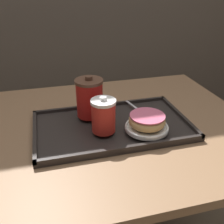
# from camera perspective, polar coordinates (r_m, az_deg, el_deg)

# --- Properties ---
(cafe_table) EXTENTS (1.03, 0.83, 0.75)m
(cafe_table) POSITION_cam_1_polar(r_m,az_deg,el_deg) (1.05, 0.07, -10.47)
(cafe_table) COLOR #846042
(cafe_table) RESTS_ON ground_plane
(serving_tray) EXTENTS (0.54, 0.32, 0.02)m
(serving_tray) POSITION_cam_1_polar(r_m,az_deg,el_deg) (0.92, 0.00, -3.11)
(serving_tray) COLOR #282321
(serving_tray) RESTS_ON cafe_table
(coffee_cup_front) EXTENTS (0.08, 0.08, 0.12)m
(coffee_cup_front) POSITION_cam_1_polar(r_m,az_deg,el_deg) (0.84, -1.87, -0.75)
(coffee_cup_front) COLOR red
(coffee_cup_front) RESTS_ON serving_tray
(coffee_cup_rear) EXTENTS (0.10, 0.10, 0.15)m
(coffee_cup_rear) POSITION_cam_1_polar(r_m,az_deg,el_deg) (0.94, -4.91, 3.15)
(coffee_cup_rear) COLOR red
(coffee_cup_rear) RESTS_ON serving_tray
(plate_with_chocolate_donut) EXTENTS (0.15, 0.15, 0.01)m
(plate_with_chocolate_donut) POSITION_cam_1_polar(r_m,az_deg,el_deg) (0.88, 7.55, -3.27)
(plate_with_chocolate_donut) COLOR white
(plate_with_chocolate_donut) RESTS_ON serving_tray
(donut_chocolate_glazed) EXTENTS (0.12, 0.12, 0.04)m
(donut_chocolate_glazed) POSITION_cam_1_polar(r_m,az_deg,el_deg) (0.87, 7.66, -1.78)
(donut_chocolate_glazed) COLOR #DBB270
(donut_chocolate_glazed) RESTS_ON plate_with_chocolate_donut
(spoon) EXTENTS (0.05, 0.14, 0.01)m
(spoon) POSITION_cam_1_polar(r_m,az_deg,el_deg) (0.99, 6.21, 0.26)
(spoon) COLOR silver
(spoon) RESTS_ON serving_tray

